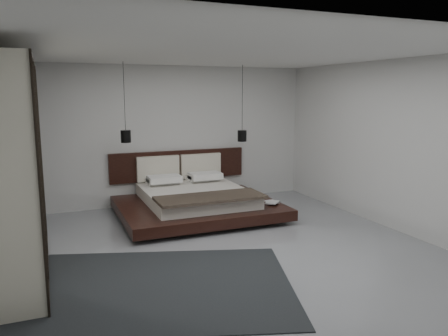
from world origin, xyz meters
name	(u,v)px	position (x,y,z in m)	size (l,w,h in m)	color
floor	(223,249)	(0.00, 0.00, 0.00)	(6.00, 6.00, 0.00)	gray
ceiling	(223,52)	(0.00, 0.00, 2.80)	(6.00, 6.00, 0.00)	white
wall_back	(167,136)	(0.00, 3.00, 1.40)	(6.00, 6.00, 0.00)	silver
wall_front	(368,203)	(0.00, -3.00, 1.40)	(6.00, 6.00, 0.00)	silver
wall_right	(390,145)	(3.00, 0.00, 1.40)	(6.00, 6.00, 0.00)	silver
lattice_screen	(4,151)	(-2.95, 2.45, 1.30)	(0.05, 0.90, 2.60)	black
bed	(195,199)	(0.21, 1.91, 0.29)	(2.83, 2.41, 1.09)	black
book_lower	(267,203)	(1.38, 1.24, 0.28)	(0.19, 0.26, 0.02)	#99724C
book_upper	(267,202)	(1.36, 1.21, 0.30)	(0.20, 0.28, 0.02)	#99724C
pendant_left	(126,136)	(-0.95, 2.36, 1.48)	(0.18, 0.18, 1.44)	black
pendant_right	(242,136)	(1.38, 2.36, 1.41)	(0.18, 0.18, 1.51)	black
wardrobe	(12,170)	(-2.70, 0.17, 1.33)	(0.64, 2.70, 2.65)	beige
rug	(157,286)	(-1.20, -0.87, 0.01)	(3.16, 2.26, 0.01)	black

